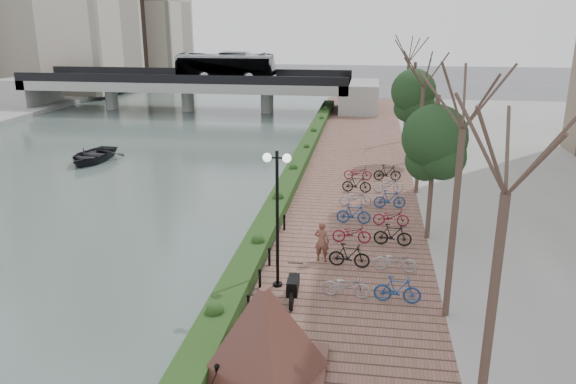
% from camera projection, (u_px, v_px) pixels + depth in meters
% --- Properties ---
extents(ground, '(220.00, 220.00, 0.00)m').
position_uv_depth(ground, '(201.00, 341.00, 18.39)').
color(ground, '#59595B').
rests_on(ground, ground).
extents(river_water, '(30.00, 130.00, 0.02)m').
position_uv_depth(river_water, '(109.00, 152.00, 44.06)').
color(river_water, '#4E625B').
rests_on(river_water, ground).
extents(promenade, '(8.00, 75.00, 0.50)m').
position_uv_depth(promenade, '(347.00, 186.00, 34.29)').
color(promenade, brown).
rests_on(promenade, ground).
extents(hedge, '(1.10, 56.00, 0.60)m').
position_uv_depth(hedge, '(297.00, 165.00, 36.95)').
color(hedge, '#233E16').
rests_on(hedge, promenade).
extents(chain_fence, '(0.10, 14.10, 0.70)m').
position_uv_depth(chain_fence, '(254.00, 292.00, 19.83)').
color(chain_fence, black).
rests_on(chain_fence, promenade).
extents(granite_monument, '(4.82, 4.82, 2.77)m').
position_uv_depth(granite_monument, '(264.00, 334.00, 15.28)').
color(granite_monument, '#44231D').
rests_on(granite_monument, promenade).
extents(lamppost, '(1.02, 0.32, 5.19)m').
position_uv_depth(lamppost, '(277.00, 191.00, 19.98)').
color(lamppost, black).
rests_on(lamppost, promenade).
extents(motorcycle, '(0.64, 1.81, 1.12)m').
position_uv_depth(motorcycle, '(293.00, 285.00, 19.88)').
color(motorcycle, black).
rests_on(motorcycle, promenade).
extents(pedestrian, '(0.70, 0.52, 1.74)m').
position_uv_depth(pedestrian, '(322.00, 241.00, 22.97)').
color(pedestrian, brown).
rests_on(pedestrian, promenade).
extents(bicycle_parking, '(2.40, 17.32, 1.00)m').
position_uv_depth(bicycle_parking, '(372.00, 215.00, 27.22)').
color(bicycle_parking, '#9B9B9F').
rests_on(bicycle_parking, promenade).
extents(street_trees, '(3.20, 37.12, 6.80)m').
position_uv_depth(street_trees, '(425.00, 151.00, 28.16)').
color(street_trees, '#3A2A22').
rests_on(street_trees, promenade).
extents(bridge, '(36.00, 10.77, 6.50)m').
position_uv_depth(bridge, '(195.00, 81.00, 61.81)').
color(bridge, gray).
rests_on(bridge, ground).
extents(boat, '(3.87, 5.14, 1.01)m').
position_uv_depth(boat, '(92.00, 155.00, 40.77)').
color(boat, black).
rests_on(boat, river_water).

